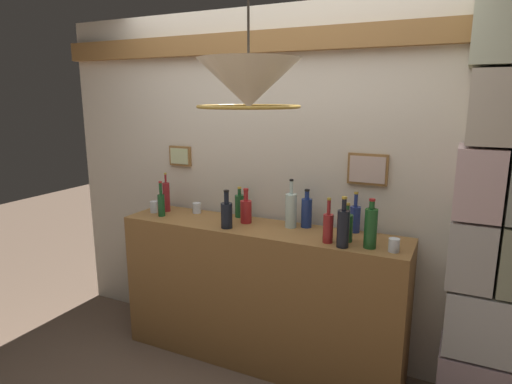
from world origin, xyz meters
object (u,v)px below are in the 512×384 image
at_px(glass_tumbler_rocks, 197,208).
at_px(liquor_bottle_vermouth, 291,210).
at_px(liquor_bottle_sherry, 227,214).
at_px(liquor_bottle_whiskey, 307,212).
at_px(liquor_bottle_scotch, 166,196).
at_px(glass_tumbler_highball, 394,245).
at_px(liquor_bottle_tequila, 328,227).
at_px(liquor_bottle_rum, 355,218).
at_px(liquor_bottle_brandy, 343,228).
at_px(glass_tumbler_shot, 154,207).
at_px(liquor_bottle_mezcal, 347,227).
at_px(pendant_lamp, 249,85).
at_px(liquor_bottle_gin, 246,210).
at_px(liquor_bottle_port, 371,227).
at_px(liquor_bottle_amaro, 240,205).
at_px(liquor_bottle_vodka, 161,204).

bearing_deg(glass_tumbler_rocks, liquor_bottle_vermouth, -2.34).
bearing_deg(liquor_bottle_sherry, liquor_bottle_whiskey, 27.88).
relative_size(liquor_bottle_vermouth, glass_tumbler_rocks, 4.25).
relative_size(liquor_bottle_scotch, glass_tumbler_highball, 3.85).
bearing_deg(liquor_bottle_tequila, liquor_bottle_sherry, -179.53).
xyz_separation_m(liquor_bottle_whiskey, liquor_bottle_sherry, (-0.47, -0.25, -0.01)).
bearing_deg(liquor_bottle_rum, liquor_bottle_tequila, -109.39).
relative_size(liquor_bottle_brandy, glass_tumbler_shot, 3.49).
height_order(liquor_bottle_mezcal, pendant_lamp, pendant_lamp).
height_order(liquor_bottle_gin, glass_tumbler_highball, liquor_bottle_gin).
height_order(liquor_bottle_tequila, liquor_bottle_scotch, liquor_bottle_scotch).
relative_size(liquor_bottle_tequila, glass_tumbler_rocks, 3.56).
bearing_deg(glass_tumbler_highball, liquor_bottle_port, 177.01).
height_order(liquor_bottle_whiskey, glass_tumbler_highball, liquor_bottle_whiskey).
bearing_deg(glass_tumbler_highball, liquor_bottle_whiskey, 158.75).
bearing_deg(liquor_bottle_amaro, liquor_bottle_whiskey, -2.85).
bearing_deg(liquor_bottle_mezcal, liquor_bottle_sherry, -174.46).
xyz_separation_m(liquor_bottle_mezcal, liquor_bottle_brandy, (0.00, -0.11, 0.03)).
distance_m(liquor_bottle_port, glass_tumbler_highball, 0.16).
bearing_deg(liquor_bottle_scotch, liquor_bottle_brandy, -8.37).
relative_size(liquor_bottle_vermouth, liquor_bottle_port, 1.12).
bearing_deg(liquor_bottle_sherry, liquor_bottle_brandy, -2.49).
height_order(liquor_bottle_whiskey, glass_tumbler_rocks, liquor_bottle_whiskey).
distance_m(liquor_bottle_sherry, liquor_bottle_brandy, 0.79).
height_order(liquor_bottle_vodka, liquor_bottle_brandy, liquor_bottle_brandy).
bearing_deg(pendant_lamp, liquor_bottle_whiskey, 87.49).
distance_m(liquor_bottle_tequila, glass_tumbler_highball, 0.39).
distance_m(liquor_bottle_sherry, liquor_bottle_rum, 0.83).
xyz_separation_m(liquor_bottle_scotch, liquor_bottle_port, (1.56, -0.15, 0.01)).
relative_size(liquor_bottle_port, glass_tumbler_rocks, 3.78).
distance_m(liquor_bottle_mezcal, liquor_bottle_vodka, 1.36).
relative_size(liquor_bottle_tequila, glass_tumbler_shot, 3.19).
xyz_separation_m(liquor_bottle_scotch, glass_tumbler_highball, (1.69, -0.16, -0.08)).
relative_size(liquor_bottle_amaro, liquor_bottle_tequila, 0.81).
bearing_deg(liquor_bottle_vodka, liquor_bottle_tequila, -1.84).
distance_m(liquor_bottle_rum, liquor_bottle_brandy, 0.31).
height_order(liquor_bottle_vermouth, pendant_lamp, pendant_lamp).
xyz_separation_m(liquor_bottle_tequila, liquor_bottle_mezcal, (0.10, 0.07, -0.01)).
bearing_deg(liquor_bottle_scotch, glass_tumbler_shot, -133.02).
relative_size(glass_tumbler_rocks, glass_tumbler_shot, 0.90).
bearing_deg(liquor_bottle_scotch, glass_tumbler_highball, -5.36).
height_order(liquor_bottle_brandy, glass_tumbler_highball, liquor_bottle_brandy).
xyz_separation_m(liquor_bottle_rum, liquor_bottle_vodka, (-1.36, -0.23, 0.00)).
bearing_deg(liquor_bottle_gin, liquor_bottle_scotch, 179.17).
height_order(liquor_bottle_amaro, liquor_bottle_port, liquor_bottle_port).
bearing_deg(liquor_bottle_rum, liquor_bottle_mezcal, -90.23).
xyz_separation_m(liquor_bottle_mezcal, liquor_bottle_vermouth, (-0.41, 0.12, 0.03)).
bearing_deg(liquor_bottle_whiskey, liquor_bottle_brandy, -41.42).
height_order(liquor_bottle_amaro, glass_tumbler_highball, liquor_bottle_amaro).
relative_size(liquor_bottle_scotch, liquor_bottle_vodka, 1.14).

